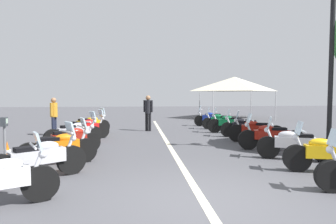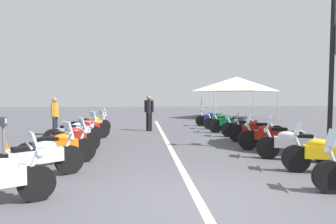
{
  "view_description": "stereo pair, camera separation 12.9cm",
  "coord_description": "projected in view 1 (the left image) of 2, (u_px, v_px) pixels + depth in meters",
  "views": [
    {
      "loc": [
        -4.86,
        1.1,
        1.84
      ],
      "look_at": [
        5.9,
        0.0,
        1.19
      ],
      "focal_mm": 31.29,
      "sensor_mm": 36.0,
      "label": 1
    },
    {
      "loc": [
        -4.86,
        0.98,
        1.84
      ],
      "look_at": [
        5.9,
        0.0,
        1.19
      ],
      "focal_mm": 31.29,
      "sensor_mm": 36.0,
      "label": 2
    }
  ],
  "objects": [
    {
      "name": "ground_plane",
      "position": [
        203.0,
        201.0,
        5.05
      ],
      "size": [
        80.0,
        80.0,
        0.0
      ],
      "primitive_type": "plane",
      "color": "#4C4C51"
    },
    {
      "name": "lane_centre_stripe",
      "position": [
        170.0,
        148.0,
        10.12
      ],
      "size": [
        20.16,
        0.16,
        0.01
      ],
      "primitive_type": "cube",
      "color": "beige",
      "rests_on": "ground_plane"
    },
    {
      "name": "motorcycle_left_row_1",
      "position": [
        40.0,
        158.0,
        6.26
      ],
      "size": [
        1.37,
        1.81,
        1.22
      ],
      "rotation": [
        0.0,
        0.0,
        -0.94
      ],
      "color": "black",
      "rests_on": "ground_plane"
    },
    {
      "name": "motorcycle_left_row_2",
      "position": [
        59.0,
        147.0,
        7.58
      ],
      "size": [
        1.04,
        1.88,
        1.22
      ],
      "rotation": [
        0.0,
        0.0,
        -1.13
      ],
      "color": "black",
      "rests_on": "ground_plane"
    },
    {
      "name": "motorcycle_left_row_3",
      "position": [
        70.0,
        140.0,
        8.99
      ],
      "size": [
        1.11,
        1.79,
        0.99
      ],
      "rotation": [
        0.0,
        0.0,
        -1.06
      ],
      "color": "black",
      "rests_on": "ground_plane"
    },
    {
      "name": "motorcycle_left_row_4",
      "position": [
        75.0,
        132.0,
        10.57
      ],
      "size": [
        1.36,
        1.86,
        1.21
      ],
      "rotation": [
        0.0,
        0.0,
        -0.96
      ],
      "color": "black",
      "rests_on": "ground_plane"
    },
    {
      "name": "motorcycle_left_row_5",
      "position": [
        86.0,
        128.0,
        11.91
      ],
      "size": [
        1.21,
        1.86,
        1.21
      ],
      "rotation": [
        0.0,
        0.0,
        -1.02
      ],
      "color": "black",
      "rests_on": "ground_plane"
    },
    {
      "name": "motorcycle_left_row_6",
      "position": [
        89.0,
        124.0,
        13.41
      ],
      "size": [
        1.28,
        1.81,
        1.21
      ],
      "rotation": [
        0.0,
        0.0,
        -0.98
      ],
      "color": "black",
      "rests_on": "ground_plane"
    },
    {
      "name": "motorcycle_right_row_1",
      "position": [
        327.0,
        153.0,
        6.82
      ],
      "size": [
        0.86,
        1.98,
        1.21
      ],
      "rotation": [
        0.0,
        0.0,
        1.29
      ],
      "color": "black",
      "rests_on": "ground_plane"
    },
    {
      "name": "motorcycle_right_row_2",
      "position": [
        294.0,
        143.0,
        8.19
      ],
      "size": [
        1.0,
        1.94,
        1.21
      ],
      "rotation": [
        0.0,
        0.0,
        1.17
      ],
      "color": "black",
      "rests_on": "ground_plane"
    },
    {
      "name": "motorcycle_right_row_3",
      "position": [
        271.0,
        136.0,
        9.67
      ],
      "size": [
        0.78,
        2.17,
        1.22
      ],
      "rotation": [
        0.0,
        0.0,
        1.38
      ],
      "color": "black",
      "rests_on": "ground_plane"
    },
    {
      "name": "motorcycle_right_row_4",
      "position": [
        255.0,
        130.0,
        11.19
      ],
      "size": [
        0.98,
        2.03,
        1.23
      ],
      "rotation": [
        0.0,
        0.0,
        1.2
      ],
      "color": "black",
      "rests_on": "ground_plane"
    },
    {
      "name": "motorcycle_right_row_5",
      "position": [
        244.0,
        127.0,
        12.52
      ],
      "size": [
        0.89,
        2.03,
        1.21
      ],
      "rotation": [
        0.0,
        0.0,
        1.28
      ],
      "color": "black",
      "rests_on": "ground_plane"
    },
    {
      "name": "motorcycle_right_row_6",
      "position": [
        230.0,
        123.0,
        13.89
      ],
      "size": [
        0.87,
        2.19,
        1.23
      ],
      "rotation": [
        0.0,
        0.0,
        1.32
      ],
      "color": "black",
      "rests_on": "ground_plane"
    },
    {
      "name": "motorcycle_right_row_7",
      "position": [
        220.0,
        121.0,
        15.4
      ],
      "size": [
        0.77,
        1.96,
        1.2
      ],
      "rotation": [
        0.0,
        0.0,
        1.38
      ],
      "color": "black",
      "rests_on": "ground_plane"
    },
    {
      "name": "motorcycle_right_row_8",
      "position": [
        212.0,
        118.0,
        16.86
      ],
      "size": [
        0.94,
        2.04,
        1.2
      ],
      "rotation": [
        0.0,
        0.0,
        1.25
      ],
      "color": "black",
      "rests_on": "ground_plane"
    },
    {
      "name": "street_lamp_twin_globe",
      "position": [
        332.0,
        39.0,
        8.87
      ],
      "size": [
        0.32,
        1.22,
        5.21
      ],
      "color": "black",
      "rests_on": "ground_plane"
    },
    {
      "name": "parking_meter",
      "position": [
        5.0,
        133.0,
        7.07
      ],
      "size": [
        0.19,
        0.14,
        1.29
      ],
      "rotation": [
        0.0,
        0.0,
        -1.51
      ],
      "color": "slate",
      "rests_on": "ground_plane"
    },
    {
      "name": "traffic_cone_0",
      "position": [
        7.0,
        153.0,
        7.73
      ],
      "size": [
        0.36,
        0.36,
        0.61
      ],
      "color": "orange",
      "rests_on": "ground_plane"
    },
    {
      "name": "bystander_1",
      "position": [
        148.0,
        110.0,
        14.69
      ],
      "size": [
        0.32,
        0.46,
        1.79
      ],
      "rotation": [
        0.0,
        0.0,
        2.59
      ],
      "color": "black",
      "rests_on": "ground_plane"
    },
    {
      "name": "bystander_2",
      "position": [
        54.0,
        113.0,
        13.02
      ],
      "size": [
        0.52,
        0.32,
        1.7
      ],
      "rotation": [
        0.0,
        0.0,
        4.54
      ],
      "color": "#1E2338",
      "rests_on": "ground_plane"
    },
    {
      "name": "event_tent",
      "position": [
        234.0,
        84.0,
        22.56
      ],
      "size": [
        5.01,
        5.01,
        3.2
      ],
      "color": "beige",
      "rests_on": "ground_plane"
    }
  ]
}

